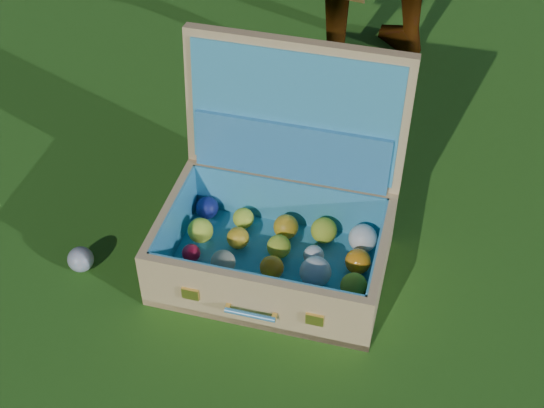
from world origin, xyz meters
The scene contains 3 objects.
ground centered at (0.00, 0.00, 0.00)m, with size 60.00×60.00×0.00m, color #215114.
stray_ball centered at (-0.61, -0.10, 0.03)m, with size 0.06×0.06×0.06m, color #4691B8.
suitcase centered at (-0.13, -0.05, 0.14)m, with size 0.63×0.55×0.51m.
Camera 1 is at (-0.17, -1.36, 1.37)m, focal length 50.00 mm.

